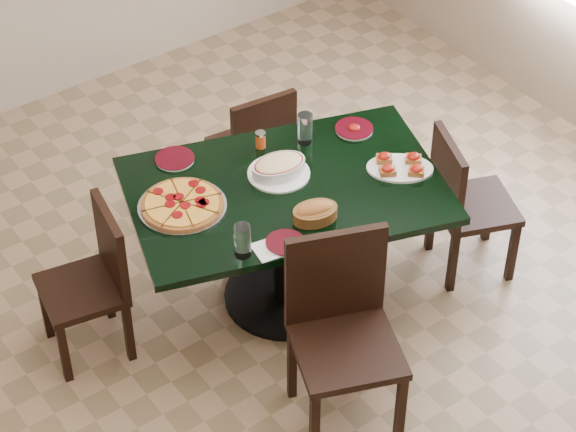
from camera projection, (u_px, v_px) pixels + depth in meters
floor at (303, 340)px, 5.72m from camera, size 5.50×5.50×0.00m
main_table at (286, 215)px, 5.59m from camera, size 1.75×1.40×0.75m
chair_far at (256, 146)px, 6.21m from camera, size 0.42×0.42×0.82m
chair_near at (341, 322)px, 5.04m from camera, size 0.60×0.60×0.99m
chair_right at (463, 199)px, 5.84m from camera, size 0.52×0.52×0.85m
chair_left at (95, 276)px, 5.41m from camera, size 0.45×0.45×0.83m
pepperoni_pizza at (182, 205)px, 5.34m from camera, size 0.43×0.43×0.04m
lasagna_casserole at (279, 167)px, 5.51m from camera, size 0.31×0.31×0.09m
bread_basket at (315, 212)px, 5.26m from camera, size 0.25×0.20×0.09m
bruschetta_platter at (400, 166)px, 5.56m from camera, size 0.40×0.39×0.05m
side_plate_near at (285, 243)px, 5.15m from camera, size 0.18×0.18×0.02m
side_plate_far_r at (354, 129)px, 5.82m from camera, size 0.20×0.20×0.03m
side_plate_far_l at (175, 159)px, 5.63m from camera, size 0.20×0.20×0.02m
napkin_setting at (270, 249)px, 5.12m from camera, size 0.16×0.16×0.01m
water_glass_a at (305, 128)px, 5.70m from camera, size 0.08×0.08×0.17m
water_glass_b at (243, 241)px, 5.04m from camera, size 0.08×0.08×0.17m
pepper_shaker at (261, 140)px, 5.69m from camera, size 0.05×0.05×0.09m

